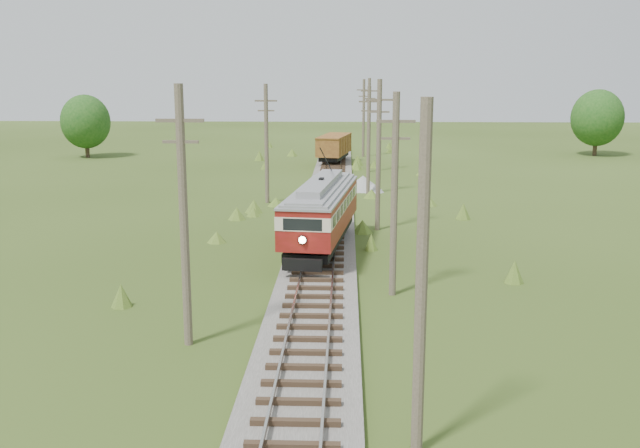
{
  "coord_description": "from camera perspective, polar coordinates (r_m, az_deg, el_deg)",
  "views": [
    {
      "loc": [
        1.29,
        -11.4,
        9.31
      ],
      "look_at": [
        0.0,
        23.17,
        1.99
      ],
      "focal_mm": 40.0,
      "sensor_mm": 36.0,
      "label": 1
    }
  ],
  "objects": [
    {
      "name": "streetcar",
      "position": [
        37.14,
        0.11,
        1.27
      ],
      "size": [
        3.89,
        11.27,
        5.1
      ],
      "rotation": [
        0.0,
        0.0,
        -0.12
      ],
      "color": "black",
      "rests_on": "ground"
    },
    {
      "name": "railbed_main",
      "position": [
        46.33,
        0.5,
        0.6
      ],
      "size": [
        3.6,
        96.0,
        0.57
      ],
      "color": "#605B54",
      "rests_on": "ground"
    },
    {
      "name": "utility_pole_l_b",
      "position": [
        51.96,
        -4.3,
        6.52
      ],
      "size": [
        1.6,
        0.3,
        8.6
      ],
      "color": "brown",
      "rests_on": "ground"
    },
    {
      "name": "utility_pole_l_a",
      "position": [
        24.49,
        -10.86,
        0.7
      ],
      "size": [
        1.6,
        0.3,
        9.0
      ],
      "color": "brown",
      "rests_on": "ground"
    },
    {
      "name": "utility_pole_r_3",
      "position": [
        42.7,
        4.71,
        5.61
      ],
      "size": [
        1.6,
        0.3,
        9.0
      ],
      "color": "brown",
      "rests_on": "ground"
    },
    {
      "name": "utility_pole_r_4",
      "position": [
        55.65,
        3.91,
        6.78
      ],
      "size": [
        1.6,
        0.3,
        8.4
      ],
      "color": "brown",
      "rests_on": "ground"
    },
    {
      "name": "utility_pole_r_5",
      "position": [
        68.6,
        3.93,
        7.97
      ],
      "size": [
        1.6,
        0.3,
        8.9
      ],
      "color": "brown",
      "rests_on": "ground"
    },
    {
      "name": "utility_pole_r_6",
      "position": [
        81.57,
        3.51,
        8.53
      ],
      "size": [
        1.6,
        0.3,
        8.7
      ],
      "color": "brown",
      "rests_on": "ground"
    },
    {
      "name": "tree_mid_b",
      "position": [
        88.35,
        21.3,
        7.92
      ],
      "size": [
        5.88,
        5.88,
        7.57
      ],
      "color": "#38281C",
      "rests_on": "ground"
    },
    {
      "name": "utility_pole_r_2",
      "position": [
        29.87,
        5.97,
        2.47
      ],
      "size": [
        1.6,
        0.3,
        8.6
      ],
      "color": "brown",
      "rests_on": "ground"
    },
    {
      "name": "gondola",
      "position": [
        74.35,
        1.13,
        6.24
      ],
      "size": [
        3.71,
        7.83,
        2.5
      ],
      "rotation": [
        0.0,
        0.0,
        -0.17
      ],
      "color": "black",
      "rests_on": "ground"
    },
    {
      "name": "gravel_pile",
      "position": [
        58.02,
        3.58,
        3.25
      ],
      "size": [
        3.26,
        3.46,
        1.18
      ],
      "color": "gray",
      "rests_on": "ground"
    },
    {
      "name": "utility_pole_r_1",
      "position": [
        17.22,
        8.12,
        -4.75
      ],
      "size": [
        0.3,
        0.3,
        8.8
      ],
      "color": "brown",
      "rests_on": "ground"
    },
    {
      "name": "tree_mid_a",
      "position": [
        84.8,
        -18.25,
        7.78
      ],
      "size": [
        5.46,
        5.46,
        7.03
      ],
      "color": "#38281C",
      "rests_on": "ground"
    }
  ]
}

